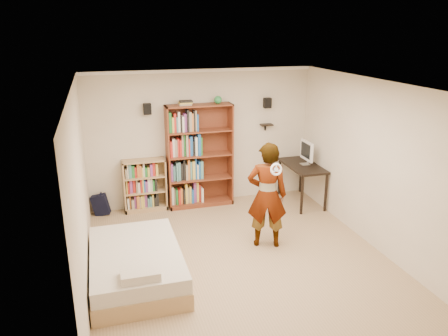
{
  "coord_description": "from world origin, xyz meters",
  "views": [
    {
      "loc": [
        -1.92,
        -5.75,
        3.47
      ],
      "look_at": [
        -0.08,
        0.6,
        1.32
      ],
      "focal_mm": 35.0,
      "sensor_mm": 36.0,
      "label": 1
    }
  ],
  "objects_px": {
    "daybed": "(136,261)",
    "tall_bookshelf": "(200,156)",
    "computer_desk": "(301,184)",
    "person": "(267,195)",
    "low_bookshelf": "(145,185)"
  },
  "relations": [
    {
      "from": "daybed",
      "to": "tall_bookshelf",
      "type": "bearing_deg",
      "value": 58.17
    },
    {
      "from": "computer_desk",
      "to": "person",
      "type": "bearing_deg",
      "value": -132.0
    },
    {
      "from": "tall_bookshelf",
      "to": "low_bookshelf",
      "type": "height_order",
      "value": "tall_bookshelf"
    },
    {
      "from": "daybed",
      "to": "person",
      "type": "relative_size",
      "value": 1.1
    },
    {
      "from": "low_bookshelf",
      "to": "person",
      "type": "relative_size",
      "value": 0.59
    },
    {
      "from": "computer_desk",
      "to": "person",
      "type": "xyz_separation_m",
      "value": [
        -1.37,
        -1.52,
        0.47
      ]
    },
    {
      "from": "computer_desk",
      "to": "daybed",
      "type": "height_order",
      "value": "computer_desk"
    },
    {
      "from": "tall_bookshelf",
      "to": "person",
      "type": "height_order",
      "value": "tall_bookshelf"
    },
    {
      "from": "tall_bookshelf",
      "to": "daybed",
      "type": "relative_size",
      "value": 1.05
    },
    {
      "from": "low_bookshelf",
      "to": "computer_desk",
      "type": "xyz_separation_m",
      "value": [
        3.11,
        -0.49,
        -0.11
      ]
    },
    {
      "from": "person",
      "to": "tall_bookshelf",
      "type": "bearing_deg",
      "value": -53.65
    },
    {
      "from": "tall_bookshelf",
      "to": "low_bookshelf",
      "type": "xyz_separation_m",
      "value": [
        -1.1,
        0.03,
        -0.51
      ]
    },
    {
      "from": "computer_desk",
      "to": "daybed",
      "type": "bearing_deg",
      "value": -150.66
    },
    {
      "from": "daybed",
      "to": "computer_desk",
      "type": "bearing_deg",
      "value": 29.34
    },
    {
      "from": "low_bookshelf",
      "to": "computer_desk",
      "type": "height_order",
      "value": "low_bookshelf"
    }
  ]
}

